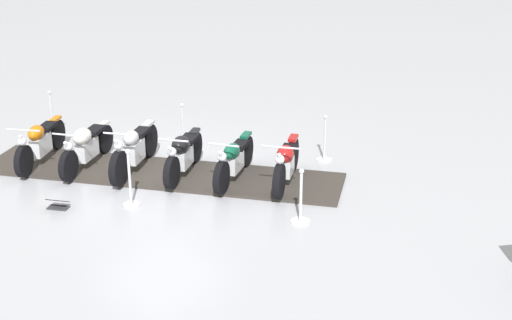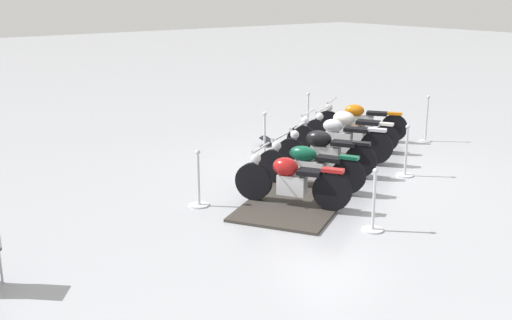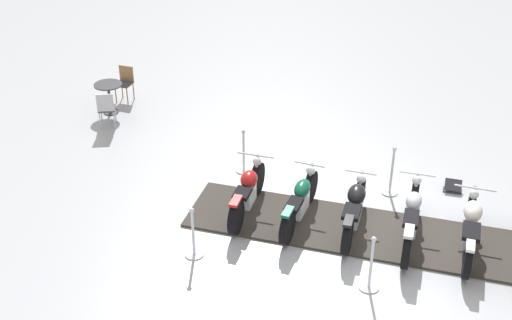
{
  "view_description": "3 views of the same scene",
  "coord_description": "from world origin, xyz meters",
  "px_view_note": "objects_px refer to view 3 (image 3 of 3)",
  "views": [
    {
      "loc": [
        -8.36,
        -10.68,
        5.57
      ],
      "look_at": [
        0.44,
        -2.29,
        0.81
      ],
      "focal_mm": 49.94,
      "sensor_mm": 36.0,
      "label": 1
    },
    {
      "loc": [
        9.06,
        -8.9,
        3.69
      ],
      "look_at": [
        0.42,
        -2.33,
        0.66
      ],
      "focal_mm": 43.58,
      "sensor_mm": 36.0,
      "label": 2
    },
    {
      "loc": [
        8.72,
        5.9,
        7.67
      ],
      "look_at": [
        0.77,
        -2.61,
        0.84
      ],
      "focal_mm": 47.41,
      "sensor_mm": 36.0,
      "label": 3
    }
  ],
  "objects_px": {
    "motorcycle_black": "(355,208)",
    "cafe_chair_near_table": "(106,107)",
    "motorcycle_cream": "(471,226)",
    "stanchion_left_mid": "(370,273)",
    "stanchion_right_rear": "(244,159)",
    "cafe_chair_across_table": "(125,81)",
    "info_placard": "(453,188)",
    "motorcycle_maroon": "(248,192)",
    "cafe_table": "(109,91)",
    "motorcycle_chrome": "(411,217)",
    "stanchion_left_rear": "(194,241)",
    "motorcycle_forest": "(300,201)",
    "stanchion_right_mid": "(391,179)"
  },
  "relations": [
    {
      "from": "motorcycle_cream",
      "to": "motorcycle_chrome",
      "type": "distance_m",
      "value": 1.05
    },
    {
      "from": "motorcycle_cream",
      "to": "cafe_chair_across_table",
      "type": "xyz_separation_m",
      "value": [
        0.96,
        -9.65,
        0.03
      ]
    },
    {
      "from": "stanchion_left_mid",
      "to": "info_placard",
      "type": "distance_m",
      "value": 3.71
    },
    {
      "from": "stanchion_left_mid",
      "to": "stanchion_left_rear",
      "type": "xyz_separation_m",
      "value": [
        1.61,
        -2.72,
        -0.01
      ]
    },
    {
      "from": "stanchion_right_mid",
      "to": "cafe_chair_across_table",
      "type": "bearing_deg",
      "value": -79.18
    },
    {
      "from": "motorcycle_maroon",
      "to": "stanchion_left_mid",
      "type": "bearing_deg",
      "value": -120.48
    },
    {
      "from": "cafe_table",
      "to": "stanchion_right_mid",
      "type": "bearing_deg",
      "value": 106.85
    },
    {
      "from": "motorcycle_black",
      "to": "cafe_table",
      "type": "xyz_separation_m",
      "value": [
        0.62,
        -7.47,
        0.08
      ]
    },
    {
      "from": "motorcycle_cream",
      "to": "stanchion_left_rear",
      "type": "height_order",
      "value": "stanchion_left_rear"
    },
    {
      "from": "stanchion_right_mid",
      "to": "cafe_chair_near_table",
      "type": "relative_size",
      "value": 1.17
    },
    {
      "from": "info_placard",
      "to": "cafe_table",
      "type": "xyz_separation_m",
      "value": [
        3.18,
        -8.01,
        0.51
      ]
    },
    {
      "from": "stanchion_left_rear",
      "to": "motorcycle_cream",
      "type": "bearing_deg",
      "value": 139.01
    },
    {
      "from": "motorcycle_chrome",
      "to": "cafe_chair_across_table",
      "type": "xyz_separation_m",
      "value": [
        0.41,
        -8.75,
        0.03
      ]
    },
    {
      "from": "stanchion_left_mid",
      "to": "cafe_table",
      "type": "relative_size",
      "value": 1.34
    },
    {
      "from": "motorcycle_black",
      "to": "stanchion_left_rear",
      "type": "distance_m",
      "value": 3.07
    },
    {
      "from": "motorcycle_black",
      "to": "cafe_table",
      "type": "bearing_deg",
      "value": 64.33
    },
    {
      "from": "motorcycle_cream",
      "to": "cafe_chair_near_table",
      "type": "xyz_separation_m",
      "value": [
        2.18,
        -8.61,
        0.03
      ]
    },
    {
      "from": "motorcycle_maroon",
      "to": "cafe_chair_near_table",
      "type": "xyz_separation_m",
      "value": [
        0.04,
        -5.01,
        0.05
      ]
    },
    {
      "from": "info_placard",
      "to": "motorcycle_maroon",
      "type": "bearing_deg",
      "value": -153.51
    },
    {
      "from": "motorcycle_cream",
      "to": "stanchion_right_rear",
      "type": "height_order",
      "value": "stanchion_right_rear"
    },
    {
      "from": "motorcycle_chrome",
      "to": "motorcycle_cream",
      "type": "bearing_deg",
      "value": -89.35
    },
    {
      "from": "stanchion_left_rear",
      "to": "info_placard",
      "type": "distance_m",
      "value": 5.63
    },
    {
      "from": "stanchion_right_mid",
      "to": "stanchion_right_rear",
      "type": "distance_m",
      "value": 3.16
    },
    {
      "from": "stanchion_left_rear",
      "to": "motorcycle_chrome",
      "type": "bearing_deg",
      "value": 143.5
    },
    {
      "from": "motorcycle_chrome",
      "to": "stanchion_right_rear",
      "type": "height_order",
      "value": "motorcycle_chrome"
    },
    {
      "from": "stanchion_right_rear",
      "to": "cafe_chair_across_table",
      "type": "bearing_deg",
      "value": -92.08
    },
    {
      "from": "motorcycle_forest",
      "to": "motorcycle_black",
      "type": "bearing_deg",
      "value": -85.59
    },
    {
      "from": "motorcycle_chrome",
      "to": "cafe_table",
      "type": "height_order",
      "value": "motorcycle_chrome"
    },
    {
      "from": "motorcycle_black",
      "to": "stanchion_right_mid",
      "type": "relative_size",
      "value": 1.71
    },
    {
      "from": "motorcycle_chrome",
      "to": "cafe_chair_near_table",
      "type": "bearing_deg",
      "value": 70.96
    },
    {
      "from": "motorcycle_black",
      "to": "motorcycle_maroon",
      "type": "height_order",
      "value": "motorcycle_maroon"
    },
    {
      "from": "cafe_chair_near_table",
      "to": "motorcycle_black",
      "type": "bearing_deg",
      "value": -133.96
    },
    {
      "from": "motorcycle_cream",
      "to": "stanchion_left_mid",
      "type": "relative_size",
      "value": 1.91
    },
    {
      "from": "motorcycle_cream",
      "to": "stanchion_right_mid",
      "type": "height_order",
      "value": "stanchion_right_mid"
    },
    {
      "from": "stanchion_right_mid",
      "to": "stanchion_left_rear",
      "type": "height_order",
      "value": "stanchion_right_mid"
    },
    {
      "from": "motorcycle_black",
      "to": "motorcycle_forest",
      "type": "bearing_deg",
      "value": 90.47
    },
    {
      "from": "cafe_chair_near_table",
      "to": "cafe_chair_across_table",
      "type": "relative_size",
      "value": 1.03
    },
    {
      "from": "cafe_chair_near_table",
      "to": "cafe_chair_across_table",
      "type": "distance_m",
      "value": 1.6
    },
    {
      "from": "stanchion_left_mid",
      "to": "stanchion_right_rear",
      "type": "bearing_deg",
      "value": -103.27
    },
    {
      "from": "motorcycle_black",
      "to": "cafe_chair_near_table",
      "type": "bearing_deg",
      "value": 68.86
    },
    {
      "from": "cafe_chair_near_table",
      "to": "stanchion_left_rear",
      "type": "bearing_deg",
      "value": -159.68
    },
    {
      "from": "stanchion_right_mid",
      "to": "stanchion_left_rear",
      "type": "xyz_separation_m",
      "value": [
        4.24,
        -1.16,
        -0.04
      ]
    },
    {
      "from": "motorcycle_maroon",
      "to": "info_placard",
      "type": "relative_size",
      "value": 4.34
    },
    {
      "from": "stanchion_right_mid",
      "to": "cafe_chair_near_table",
      "type": "height_order",
      "value": "stanchion_right_mid"
    },
    {
      "from": "motorcycle_chrome",
      "to": "cafe_table",
      "type": "xyz_separation_m",
      "value": [
        1.14,
        -8.37,
        0.08
      ]
    },
    {
      "from": "motorcycle_forest",
      "to": "cafe_table",
      "type": "relative_size",
      "value": 2.5
    },
    {
      "from": "stanchion_left_mid",
      "to": "cafe_chair_across_table",
      "type": "height_order",
      "value": "stanchion_left_mid"
    },
    {
      "from": "motorcycle_chrome",
      "to": "stanchion_right_mid",
      "type": "distance_m",
      "value": 1.6
    },
    {
      "from": "motorcycle_forest",
      "to": "motorcycle_maroon",
      "type": "distance_m",
      "value": 1.05
    },
    {
      "from": "motorcycle_forest",
      "to": "cafe_chair_near_table",
      "type": "height_order",
      "value": "motorcycle_forest"
    }
  ]
}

